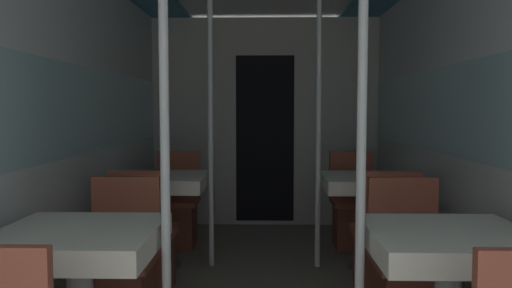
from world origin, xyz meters
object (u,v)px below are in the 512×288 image
object	(u,v)px
chair_right_far_0	(409,286)
chair_right_far_1	(353,217)
support_pole_left_1	(211,127)
dining_table_right_1	(367,189)
chair_right_near_1	(383,254)
support_pole_right_1	(318,127)
support_pole_right_0	(361,142)
dining_table_left_0	(79,252)
dining_table_left_1	(163,188)
chair_left_far_0	(120,284)
chair_left_near_1	(146,253)
dining_table_right_0	(449,254)
chair_left_far_1	(176,216)
support_pole_left_0	(165,142)

from	to	relation	value
chair_right_far_0	chair_right_far_1	distance (m)	1.83
support_pole_left_1	dining_table_right_1	distance (m)	1.36
chair_right_near_1	support_pole_right_1	xyz separation A→B (m)	(-0.40, 0.60, 0.86)
support_pole_left_1	support_pole_right_0	xyz separation A→B (m)	(0.87, -1.83, 0.00)
dining_table_left_0	dining_table_left_1	size ratio (longest dim) A/B	1.00
chair_left_far_0	chair_right_far_0	size ratio (longest dim) A/B	1.00
support_pole_left_1	support_pole_right_0	size ratio (longest dim) A/B	1.00
chair_left_near_1	dining_table_right_0	bearing A→B (deg)	-36.40
support_pole_right_1	chair_left_far_0	bearing A→B (deg)	-135.94
chair_left_far_1	support_pole_right_0	distance (m)	2.87
support_pole_left_0	dining_table_right_0	size ratio (longest dim) A/B	3.05
dining_table_left_0	chair_left_far_0	size ratio (longest dim) A/B	0.85
chair_left_far_1	chair_right_far_0	bearing A→B (deg)	132.35
dining_table_right_0	chair_right_far_1	world-z (taller)	chair_right_far_1
chair_left_near_1	dining_table_right_0	size ratio (longest dim) A/B	1.18
dining_table_right_1	support_pole_right_1	world-z (taller)	support_pole_right_1
chair_left_far_0	chair_left_near_1	xyz separation A→B (m)	(0.00, 0.63, 0.00)
dining_table_left_0	chair_right_near_1	bearing A→B (deg)	36.40
chair_left_far_0	support_pole_left_0	xyz separation A→B (m)	(0.40, -0.60, 0.86)
support_pole_left_0	chair_right_near_1	world-z (taller)	support_pole_left_0
support_pole_right_0	support_pole_right_1	bearing A→B (deg)	90.00
dining_table_right_0	support_pole_right_0	xyz separation A→B (m)	(-0.40, 0.00, 0.50)
chair_right_near_1	chair_right_far_1	bearing A→B (deg)	90.00
dining_table_left_0	chair_right_far_0	distance (m)	1.81
dining_table_right_1	chair_right_near_1	distance (m)	0.70
chair_right_far_1	dining_table_left_1	bearing A→B (deg)	19.80
dining_table_left_1	support_pole_left_0	bearing A→B (deg)	-77.75
chair_left_far_0	support_pole_right_1	world-z (taller)	support_pole_right_1
chair_left_near_1	chair_right_near_1	bearing A→B (deg)	0.00
chair_left_far_0	dining_table_right_0	bearing A→B (deg)	160.20
support_pole_left_1	chair_right_far_1	bearing A→B (deg)	25.30
dining_table_right_1	dining_table_left_0	bearing A→B (deg)	-132.35
chair_left_far_0	dining_table_right_0	size ratio (longest dim) A/B	1.18
chair_left_far_1	support_pole_left_1	bearing A→B (deg)	123.49
chair_left_far_1	dining_table_right_1	size ratio (longest dim) A/B	1.18
chair_left_near_1	chair_right_far_1	bearing A→B (deg)	35.76
support_pole_right_1	dining_table_left_0	bearing A→B (deg)	-124.77
support_pole_left_1	support_pole_right_0	distance (m)	2.02
support_pole_right_0	support_pole_right_1	distance (m)	1.83
chair_right_near_1	chair_left_far_1	bearing A→B (deg)	144.24
chair_right_near_1	chair_right_far_1	xyz separation A→B (m)	(0.00, 1.20, 0.00)
chair_left_far_0	support_pole_right_0	xyz separation A→B (m)	(1.27, -0.60, 0.86)
chair_left_far_0	dining_table_left_0	bearing A→B (deg)	90.00
support_pole_left_1	support_pole_right_1	size ratio (longest dim) A/B	1.00
chair_right_far_1	chair_right_near_1	bearing A→B (deg)	90.00
support_pole_right_0	chair_right_far_1	world-z (taller)	support_pole_right_0
chair_right_far_1	support_pole_right_1	world-z (taller)	support_pole_right_1
chair_left_far_1	support_pole_right_0	world-z (taller)	support_pole_right_0
dining_table_left_1	dining_table_right_0	size ratio (longest dim) A/B	1.00
dining_table_right_0	chair_right_far_1	bearing A→B (deg)	90.00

